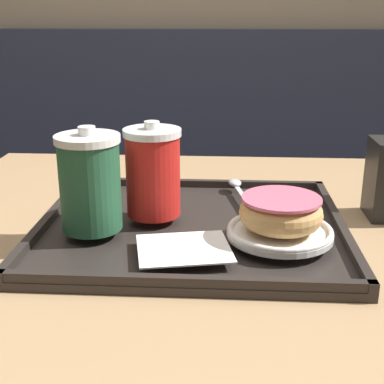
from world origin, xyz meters
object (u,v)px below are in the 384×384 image
object	(u,v)px
coffee_cup_front	(90,182)
spoon	(238,188)
donut_chocolate_glazed	(281,212)
coffee_cup_rear	(153,172)

from	to	relation	value
coffee_cup_front	spoon	bearing A→B (deg)	41.05
coffee_cup_front	donut_chocolate_glazed	xyz separation A→B (m)	(0.26, -0.01, -0.03)
coffee_cup_front	coffee_cup_rear	bearing A→B (deg)	37.18
coffee_cup_rear	coffee_cup_front	bearing A→B (deg)	-142.82
spoon	coffee_cup_rear	bearing A→B (deg)	121.89
coffee_cup_front	coffee_cup_rear	distance (m)	0.10
donut_chocolate_glazed	coffee_cup_front	bearing A→B (deg)	176.75
spoon	coffee_cup_front	bearing A→B (deg)	119.71
coffee_cup_rear	donut_chocolate_glazed	xyz separation A→B (m)	(0.18, -0.07, -0.03)
coffee_cup_rear	donut_chocolate_glazed	bearing A→B (deg)	-22.47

